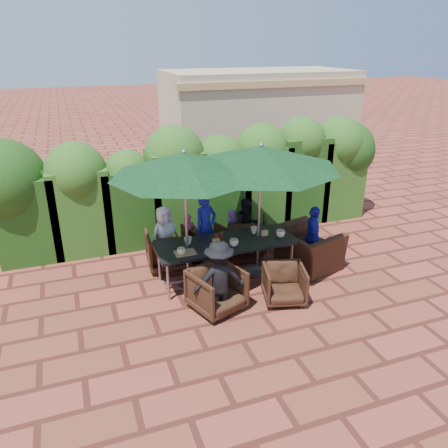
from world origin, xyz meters
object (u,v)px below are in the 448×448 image
object	(u,v)px
umbrella_left	(184,165)
chair_far_right	(248,233)
chair_near_left	(217,288)
chair_end_right	(307,242)
chair_far_left	(168,247)
umbrella_right	(261,157)
dining_table	(226,246)
chair_near_right	(284,282)
chair_far_mid	(211,242)

from	to	relation	value
umbrella_left	chair_far_right	world-z (taller)	umbrella_left
chair_near_left	chair_end_right	distance (m)	2.26
chair_far_left	umbrella_right	bearing A→B (deg)	156.97
dining_table	umbrella_left	distance (m)	1.69
dining_table	chair_near_left	size ratio (longest dim) A/B	3.20
umbrella_right	chair_far_right	xyz separation A→B (m)	(0.20, 0.93, -1.83)
chair_end_right	umbrella_right	bearing A→B (deg)	68.03
umbrella_left	dining_table	bearing A→B (deg)	-4.17
umbrella_left	umbrella_right	size ratio (longest dim) A/B	0.89
umbrella_right	chair_near_right	bearing A→B (deg)	-89.94
umbrella_left	chair_far_right	distance (m)	2.58
chair_far_right	chair_end_right	bearing A→B (deg)	147.39
dining_table	chair_far_left	size ratio (longest dim) A/B	3.13
umbrella_left	umbrella_right	world-z (taller)	same
chair_near_right	umbrella_right	bearing A→B (deg)	105.93
umbrella_left	chair_end_right	xyz separation A→B (m)	(2.33, -0.10, -1.71)
umbrella_right	chair_far_mid	size ratio (longest dim) A/B	4.01
dining_table	chair_far_mid	xyz separation A→B (m)	(0.01, 0.88, -0.33)
umbrella_left	chair_far_mid	distance (m)	2.16
dining_table	chair_near_right	size ratio (longest dim) A/B	3.64
chair_far_right	chair_near_left	distance (m)	2.30
umbrella_right	chair_end_right	distance (m)	1.97
umbrella_right	chair_far_left	xyz separation A→B (m)	(-1.54, 0.79, -1.81)
chair_far_mid	chair_end_right	distance (m)	1.88
umbrella_left	chair_near_left	world-z (taller)	umbrella_left
chair_near_right	umbrella_left	bearing A→B (deg)	157.89
chair_far_mid	chair_near_right	distance (m)	2.01
chair_far_mid	chair_near_left	size ratio (longest dim) A/B	0.89
dining_table	chair_near_right	world-z (taller)	dining_table
dining_table	chair_far_right	world-z (taller)	chair_far_right
chair_far_mid	chair_far_left	bearing A→B (deg)	-14.67
chair_far_left	chair_end_right	size ratio (longest dim) A/B	0.69
chair_far_mid	chair_end_right	size ratio (longest dim) A/B	0.60
chair_far_mid	umbrella_right	bearing A→B (deg)	111.94
chair_far_mid	chair_near_right	bearing A→B (deg)	92.34
dining_table	umbrella_right	xyz separation A→B (m)	(0.66, 0.07, 1.54)
umbrella_left	chair_end_right	distance (m)	2.89
chair_far_right	chair_far_mid	bearing A→B (deg)	28.90
dining_table	chair_near_left	bearing A→B (deg)	-118.64
chair_far_left	chair_near_right	xyz separation A→B (m)	(1.54, -1.87, -0.06)
chair_near_right	chair_end_right	size ratio (longest dim) A/B	0.59
chair_far_right	chair_near_left	world-z (taller)	chair_near_left
chair_end_right	chair_far_left	bearing A→B (deg)	55.30
chair_far_left	chair_near_left	distance (m)	1.77
chair_far_left	chair_far_right	bearing A→B (deg)	-171.23
umbrella_right	dining_table	bearing A→B (deg)	-174.12
umbrella_left	umbrella_right	distance (m)	1.36
chair_far_left	chair_far_mid	size ratio (longest dim) A/B	1.15
umbrella_right	chair_near_left	distance (m)	2.34
chair_far_left	chair_far_right	distance (m)	1.74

